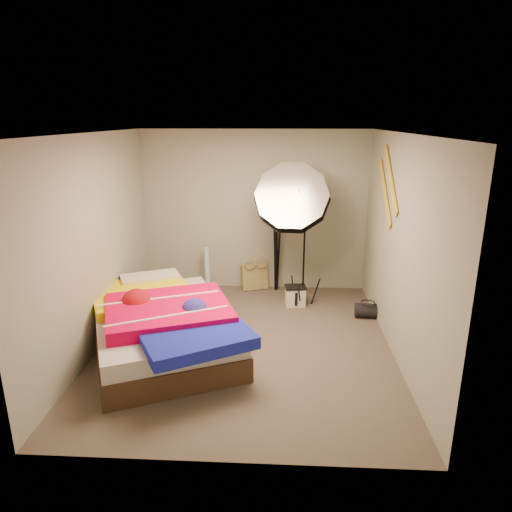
# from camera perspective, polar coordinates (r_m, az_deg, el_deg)

# --- Properties ---
(floor) EXTENTS (4.00, 4.00, 0.00)m
(floor) POSITION_cam_1_polar(r_m,az_deg,el_deg) (5.69, -1.36, -10.97)
(floor) COLOR brown
(floor) RESTS_ON ground
(ceiling) EXTENTS (4.00, 4.00, 0.00)m
(ceiling) POSITION_cam_1_polar(r_m,az_deg,el_deg) (5.03, -1.56, 15.10)
(ceiling) COLOR silver
(ceiling) RESTS_ON wall_back
(wall_back) EXTENTS (3.50, 0.00, 3.50)m
(wall_back) POSITION_cam_1_polar(r_m,az_deg,el_deg) (7.16, -0.20, 5.58)
(wall_back) COLOR gray
(wall_back) RESTS_ON floor
(wall_front) EXTENTS (3.50, 0.00, 3.50)m
(wall_front) POSITION_cam_1_polar(r_m,az_deg,el_deg) (3.35, -4.14, -8.04)
(wall_front) COLOR gray
(wall_front) RESTS_ON floor
(wall_left) EXTENTS (0.00, 4.00, 4.00)m
(wall_left) POSITION_cam_1_polar(r_m,az_deg,el_deg) (5.63, -19.51, 1.44)
(wall_left) COLOR gray
(wall_left) RESTS_ON floor
(wall_right) EXTENTS (0.00, 4.00, 4.00)m
(wall_right) POSITION_cam_1_polar(r_m,az_deg,el_deg) (5.38, 17.49, 0.92)
(wall_right) COLOR gray
(wall_right) RESTS_ON floor
(tote_bag) EXTENTS (0.45, 0.32, 0.43)m
(tote_bag) POSITION_cam_1_polar(r_m,az_deg,el_deg) (7.34, -0.20, -2.57)
(tote_bag) COLOR tan
(tote_bag) RESTS_ON floor
(wrapping_roll) EXTENTS (0.13, 0.22, 0.72)m
(wrapping_roll) POSITION_cam_1_polar(r_m,az_deg,el_deg) (7.21, -6.14, -1.76)
(wrapping_roll) COLOR #5F95C1
(wrapping_roll) RESTS_ON floor
(camera_case) EXTENTS (0.30, 0.23, 0.28)m
(camera_case) POSITION_cam_1_polar(r_m,az_deg,el_deg) (6.74, 4.92, -5.08)
(camera_case) COLOR silver
(camera_case) RESTS_ON floor
(duffel_bag) EXTENTS (0.35, 0.23, 0.20)m
(duffel_bag) POSITION_cam_1_polar(r_m,az_deg,el_deg) (6.53, 13.72, -6.64)
(duffel_bag) COLOR black
(duffel_bag) RESTS_ON floor
(wall_stripe_upper) EXTENTS (0.02, 0.91, 0.78)m
(wall_stripe_upper) POSITION_cam_1_polar(r_m,az_deg,el_deg) (5.81, 16.50, 9.23)
(wall_stripe_upper) COLOR gold
(wall_stripe_upper) RESTS_ON wall_right
(wall_stripe_lower) EXTENTS (0.02, 0.91, 0.78)m
(wall_stripe_lower) POSITION_cam_1_polar(r_m,az_deg,el_deg) (6.08, 15.82, 7.68)
(wall_stripe_lower) COLOR gold
(wall_stripe_lower) RESTS_ON wall_right
(bed) EXTENTS (2.32, 2.59, 0.64)m
(bed) POSITION_cam_1_polar(r_m,az_deg,el_deg) (5.56, -11.55, -8.36)
(bed) COLOR #412B1D
(bed) RESTS_ON floor
(photo_umbrella) EXTENTS (1.32, 1.02, 2.20)m
(photo_umbrella) POSITION_cam_1_polar(r_m,az_deg,el_deg) (6.32, 4.54, 7.03)
(photo_umbrella) COLOR black
(photo_umbrella) RESTS_ON floor
(camera_tripod) EXTENTS (0.08, 0.08, 1.24)m
(camera_tripod) POSITION_cam_1_polar(r_m,az_deg,el_deg) (7.16, 2.59, 1.12)
(camera_tripod) COLOR black
(camera_tripod) RESTS_ON floor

